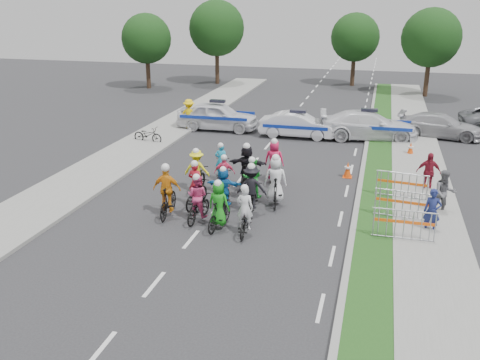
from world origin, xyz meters
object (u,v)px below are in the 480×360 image
(rider_10, at_px, (197,175))
(tree_1, at_px, (431,38))
(rider_0, at_px, (245,217))
(rider_7, at_px, (276,185))
(rider_2, at_px, (198,203))
(rider_4, at_px, (252,193))
(cone_1, at_px, (410,149))
(parked_bike, at_px, (148,135))
(cone_0, at_px, (348,170))
(spectator_1, at_px, (444,193))
(marshal_hiviz, at_px, (189,115))
(spectator_0, at_px, (432,211))
(rider_3, at_px, (168,196))
(rider_6, at_px, (196,191))
(barrier_1, at_px, (403,206))
(tree_4, at_px, (355,37))
(rider_13, at_px, (274,165))
(rider_11, at_px, (247,170))
(rider_8, at_px, (252,184))
(barrier_0, at_px, (404,226))
(barrier_2, at_px, (401,186))
(tree_3, at_px, (217,28))
(rider_5, at_px, (224,191))
(tree_0, at_px, (146,39))
(spectator_2, at_px, (428,172))
(police_car_2, at_px, (368,125))
(police_car_0, at_px, (218,116))
(rider_1, at_px, (219,210))
(rider_12, at_px, (221,168))
(civilian_sedan, at_px, (440,126))
(police_car_1, at_px, (298,125))

(rider_10, relative_size, tree_1, 0.27)
(rider_0, relative_size, rider_7, 0.88)
(rider_2, xyz_separation_m, rider_4, (1.65, 1.24, 0.08))
(cone_1, xyz_separation_m, parked_bike, (-13.71, -1.09, 0.11))
(rider_7, relative_size, cone_0, 2.91)
(rider_4, distance_m, parked_bike, 11.29)
(cone_1, bearing_deg, spectator_1, -83.58)
(marshal_hiviz, bearing_deg, spectator_0, 133.50)
(rider_3, bearing_deg, rider_6, -126.36)
(barrier_1, relative_size, tree_4, 0.32)
(rider_0, xyz_separation_m, rider_3, (-3.08, 0.77, 0.18))
(rider_13, xyz_separation_m, tree_1, (7.52, 23.65, 3.78))
(parked_bike, bearing_deg, rider_11, -121.10)
(rider_8, distance_m, barrier_0, 6.07)
(rider_10, distance_m, barrier_2, 8.08)
(tree_3, bearing_deg, rider_2, -74.03)
(rider_13, relative_size, barrier_1, 0.98)
(rider_3, height_order, rider_5, rider_3)
(rider_11, relative_size, rider_13, 1.02)
(rider_4, xyz_separation_m, tree_0, (-15.36, 25.20, 3.44))
(spectator_2, bearing_deg, rider_10, -166.43)
(police_car_2, height_order, spectator_1, spectator_1)
(police_car_0, xyz_separation_m, barrier_1, (10.38, -11.51, -0.26))
(rider_5, distance_m, tree_4, 31.43)
(rider_3, distance_m, tree_0, 29.34)
(rider_1, xyz_separation_m, tree_3, (-9.64, 30.93, 4.18))
(rider_1, height_order, rider_3, rider_3)
(rider_8, bearing_deg, rider_10, -16.30)
(tree_4, bearing_deg, tree_3, -170.54)
(rider_5, bearing_deg, rider_6, 0.85)
(cone_1, bearing_deg, rider_12, -143.15)
(rider_0, distance_m, parked_bike, 12.86)
(rider_4, xyz_separation_m, rider_13, (0.12, 3.55, 0.01))
(rider_10, bearing_deg, rider_3, 84.44)
(police_car_0, relative_size, marshal_hiviz, 2.58)
(marshal_hiviz, height_order, tree_3, tree_3)
(civilian_sedan, relative_size, cone_0, 6.58)
(rider_12, bearing_deg, rider_8, 122.34)
(rider_5, distance_m, tree_1, 28.74)
(rider_7, bearing_deg, spectator_2, -162.45)
(rider_4, distance_m, police_car_0, 13.12)
(civilian_sedan, bearing_deg, rider_1, 160.72)
(rider_11, bearing_deg, marshal_hiviz, -57.37)
(spectator_2, bearing_deg, rider_5, -153.73)
(rider_12, relative_size, cone_1, 2.49)
(rider_2, height_order, rider_6, rider_6)
(rider_0, distance_m, spectator_0, 6.24)
(rider_11, bearing_deg, barrier_0, 149.40)
(cone_0, height_order, cone_1, same)
(rider_8, bearing_deg, police_car_1, -96.28)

